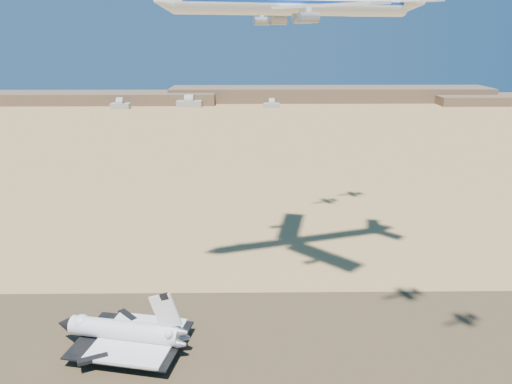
{
  "coord_description": "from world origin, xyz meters",
  "views": [
    {
      "loc": [
        13.65,
        -127.77,
        84.77
      ],
      "look_at": [
        15.37,
        8.0,
        41.72
      ],
      "focal_mm": 35.0,
      "sensor_mm": 36.0,
      "label": 1
    }
  ],
  "objects_px": {
    "shuttle": "(124,333)",
    "crew_a": "(138,358)",
    "crew_b": "(135,361)",
    "chase_jet_d": "(361,15)",
    "chase_jet_c": "(329,10)",
    "carrier_747": "(288,3)",
    "crew_c": "(145,359)"
  },
  "relations": [
    {
      "from": "shuttle",
      "to": "crew_a",
      "type": "height_order",
      "value": "shuttle"
    },
    {
      "from": "crew_b",
      "to": "chase_jet_d",
      "type": "xyz_separation_m",
      "value": [
        78.62,
        109.81,
        91.82
      ]
    },
    {
      "from": "crew_b",
      "to": "crew_a",
      "type": "bearing_deg",
      "value": -52.97
    },
    {
      "from": "shuttle",
      "to": "chase_jet_c",
      "type": "relative_size",
      "value": 2.54
    },
    {
      "from": "crew_b",
      "to": "chase_jet_d",
      "type": "height_order",
      "value": "chase_jet_d"
    },
    {
      "from": "carrier_747",
      "to": "crew_c",
      "type": "distance_m",
      "value": 110.19
    },
    {
      "from": "crew_a",
      "to": "chase_jet_c",
      "type": "bearing_deg",
      "value": -23.18
    },
    {
      "from": "carrier_747",
      "to": "chase_jet_d",
      "type": "distance_m",
      "value": 74.36
    },
    {
      "from": "carrier_747",
      "to": "crew_b",
      "type": "distance_m",
      "value": 111.47
    },
    {
      "from": "crew_a",
      "to": "crew_b",
      "type": "xyz_separation_m",
      "value": [
        -0.43,
        -1.19,
        -0.1
      ]
    },
    {
      "from": "crew_a",
      "to": "chase_jet_d",
      "type": "xyz_separation_m",
      "value": [
        78.19,
        108.62,
        91.72
      ]
    },
    {
      "from": "crew_a",
      "to": "crew_b",
      "type": "height_order",
      "value": "crew_a"
    },
    {
      "from": "shuttle",
      "to": "chase_jet_c",
      "type": "distance_m",
      "value": 143.21
    },
    {
      "from": "chase_jet_c",
      "to": "chase_jet_d",
      "type": "bearing_deg",
      "value": 12.76
    },
    {
      "from": "chase_jet_d",
      "to": "chase_jet_c",
      "type": "bearing_deg",
      "value": -155.12
    },
    {
      "from": "shuttle",
      "to": "chase_jet_d",
      "type": "relative_size",
      "value": 2.41
    },
    {
      "from": "crew_c",
      "to": "chase_jet_d",
      "type": "height_order",
      "value": "chase_jet_d"
    },
    {
      "from": "carrier_747",
      "to": "chase_jet_c",
      "type": "relative_size",
      "value": 5.73
    },
    {
      "from": "crew_b",
      "to": "chase_jet_d",
      "type": "distance_m",
      "value": 163.31
    },
    {
      "from": "shuttle",
      "to": "crew_b",
      "type": "bearing_deg",
      "value": -46.55
    },
    {
      "from": "shuttle",
      "to": "crew_c",
      "type": "bearing_deg",
      "value": -30.33
    },
    {
      "from": "shuttle",
      "to": "chase_jet_d",
      "type": "height_order",
      "value": "chase_jet_d"
    },
    {
      "from": "crew_b",
      "to": "crew_c",
      "type": "height_order",
      "value": "crew_b"
    },
    {
      "from": "crew_a",
      "to": "chase_jet_c",
      "type": "distance_m",
      "value": 147.44
    },
    {
      "from": "carrier_747",
      "to": "crew_a",
      "type": "height_order",
      "value": "carrier_747"
    },
    {
      "from": "shuttle",
      "to": "chase_jet_d",
      "type": "bearing_deg",
      "value": 62.5
    },
    {
      "from": "shuttle",
      "to": "chase_jet_d",
      "type": "distance_m",
      "value": 158.46
    },
    {
      "from": "shuttle",
      "to": "crew_b",
      "type": "height_order",
      "value": "shuttle"
    },
    {
      "from": "crew_c",
      "to": "carrier_747",
      "type": "bearing_deg",
      "value": -70.56
    },
    {
      "from": "carrier_747",
      "to": "crew_a",
      "type": "bearing_deg",
      "value": -151.24
    },
    {
      "from": "crew_c",
      "to": "chase_jet_c",
      "type": "distance_m",
      "value": 146.82
    },
    {
      "from": "crew_b",
      "to": "chase_jet_c",
      "type": "xyz_separation_m",
      "value": [
        62.77,
        97.08,
        93.15
      ]
    }
  ]
}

